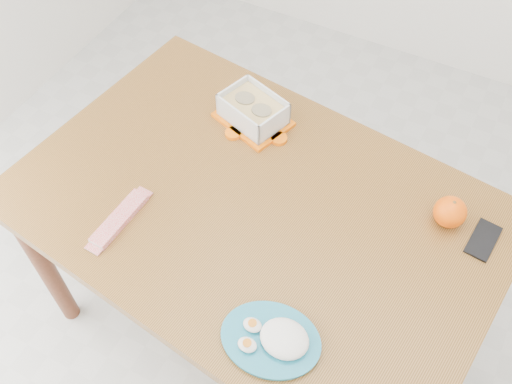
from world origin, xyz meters
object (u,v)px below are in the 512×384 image
at_px(dining_table, 256,223).
at_px(rice_plate, 275,338).
at_px(orange_fruit, 450,212).
at_px(smartphone, 483,240).
at_px(food_container, 253,111).

height_order(dining_table, rice_plate, rice_plate).
relative_size(orange_fruit, rice_plate, 0.33).
height_order(rice_plate, smartphone, rice_plate).
height_order(orange_fruit, smartphone, orange_fruit).
bearing_deg(food_container, rice_plate, -39.87).
distance_m(orange_fruit, smartphone, 0.11).
relative_size(food_container, orange_fruit, 2.90).
xyz_separation_m(food_container, rice_plate, (0.37, -0.60, -0.02)).
distance_m(food_container, orange_fruit, 0.64).
relative_size(orange_fruit, smartphone, 0.70).
bearing_deg(smartphone, dining_table, -156.70).
distance_m(food_container, smartphone, 0.74).
xyz_separation_m(food_container, smartphone, (0.73, -0.11, -0.04)).
bearing_deg(smartphone, food_container, 178.41).
bearing_deg(food_container, dining_table, -42.54).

